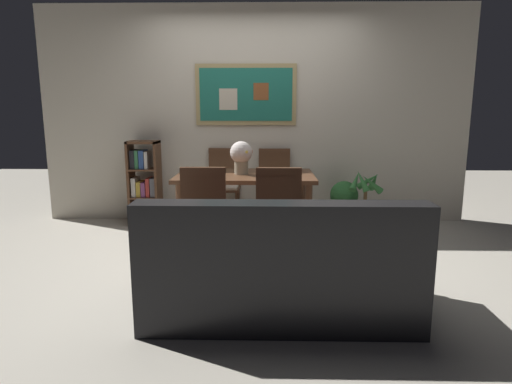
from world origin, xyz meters
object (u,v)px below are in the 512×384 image
dining_chair_near_right (278,209)px  leather_couch (279,271)px  dining_chair_far_right (274,180)px  tv_remote (269,173)px  potted_ivy (344,201)px  potted_palm (365,207)px  flower_vase (241,155)px  dining_chair_far_left (224,179)px  dining_table (245,183)px  dining_chair_near_left (205,208)px  bookshelf (145,186)px

dining_chair_near_right → leather_couch: (-0.02, -0.88, -0.23)m
dining_chair_far_right → tv_remote: 0.75m
potted_ivy → potted_palm: size_ratio=0.75×
flower_vase → tv_remote: (0.29, 0.02, -0.18)m
potted_ivy → dining_chair_far_right: bearing=173.7°
potted_ivy → dining_chair_far_left: bearing=174.7°
dining_chair_far_left → dining_table: bearing=-69.0°
leather_couch → tv_remote: size_ratio=11.12×
dining_chair_near_left → leather_couch: bearing=-55.4°
potted_palm → flower_vase: 1.56m
dining_table → leather_couch: (0.30, -1.66, -0.31)m
dining_chair_near_left → leather_couch: dining_chair_near_left is taller
bookshelf → potted_ivy: 2.41m
potted_ivy → tv_remote: (-0.90, -0.63, 0.43)m
potted_ivy → leather_couch: bearing=-110.0°
dining_chair_near_left → flower_vase: 0.90m
dining_chair_far_right → bookshelf: size_ratio=0.90×
dining_chair_far_right → bookshelf: bookshelf is taller
dining_table → leather_couch: size_ratio=0.78×
potted_ivy → dining_chair_near_left: bearing=-135.9°
dining_chair_near_right → flower_vase: (-0.36, 0.77, 0.38)m
dining_chair_far_left → dining_chair_near_right: size_ratio=1.00×
bookshelf → flower_vase: (1.21, -0.70, 0.45)m
dining_chair_near_left → tv_remote: size_ratio=5.62×
dining_table → potted_palm: bearing=15.9°
dining_table → flower_vase: flower_vase is taller
potted_palm → tv_remote: 1.23m
bookshelf → dining_chair_near_left: bearing=-57.3°
dining_chair_near_left → potted_palm: size_ratio=1.26×
leather_couch → potted_ivy: (0.84, 2.31, -0.01)m
dining_table → tv_remote: tv_remote is taller
leather_couch → dining_chair_near_right: bearing=89.0°
dining_chair_near_right → bookshelf: (-1.57, 1.48, -0.07)m
dining_chair_far_left → flower_vase: bearing=-71.7°
potted_ivy → flower_vase: flower_vase is taller
dining_chair_far_left → potted_palm: 1.70m
dining_chair_near_left → dining_chair_far_right: bearing=67.3°
dining_chair_far_left → bookshelf: size_ratio=0.90×
potted_ivy → tv_remote: tv_remote is taller
potted_palm → potted_ivy: bearing=124.9°
dining_chair_near_right → dining_chair_near_left: same height
leather_couch → potted_palm: size_ratio=2.49×
dining_chair_far_right → bookshelf: (-1.57, -0.05, -0.07)m
dining_chair_near_left → flower_vase: (0.27, 0.76, 0.38)m
dining_chair_far_left → bookshelf: bearing=-174.7°
dining_chair_near_right → bookshelf: bookshelf is taller
dining_chair_far_right → dining_chair_near_right: size_ratio=1.00×
dining_chair_near_right → potted_ivy: dining_chair_near_right is taller
leather_couch → potted_ivy: leather_couch is taller
dining_chair_far_right → dining_chair_near_left: (-0.63, -1.51, 0.00)m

